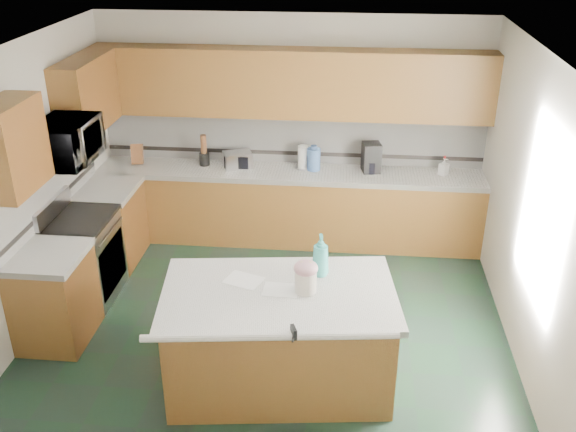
# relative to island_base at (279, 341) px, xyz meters

# --- Properties ---
(floor) EXTENTS (4.60, 4.60, 0.00)m
(floor) POSITION_rel_island_base_xyz_m (-0.18, 0.67, -0.43)
(floor) COLOR black
(floor) RESTS_ON ground
(ceiling) EXTENTS (4.60, 4.60, 0.00)m
(ceiling) POSITION_rel_island_base_xyz_m (-0.18, 0.67, 2.27)
(ceiling) COLOR white
(ceiling) RESTS_ON ground
(wall_back) EXTENTS (4.60, 0.04, 2.70)m
(wall_back) POSITION_rel_island_base_xyz_m (-0.18, 2.99, 0.92)
(wall_back) COLOR silver
(wall_back) RESTS_ON ground
(wall_front) EXTENTS (4.60, 0.04, 2.70)m
(wall_front) POSITION_rel_island_base_xyz_m (-0.18, -1.65, 0.92)
(wall_front) COLOR silver
(wall_front) RESTS_ON ground
(wall_left) EXTENTS (0.04, 4.60, 2.70)m
(wall_left) POSITION_rel_island_base_xyz_m (-2.50, 0.67, 0.92)
(wall_left) COLOR silver
(wall_left) RESTS_ON ground
(wall_right) EXTENTS (0.04, 4.60, 2.70)m
(wall_right) POSITION_rel_island_base_xyz_m (2.14, 0.67, 0.92)
(wall_right) COLOR silver
(wall_right) RESTS_ON ground
(back_base_cab) EXTENTS (4.60, 0.60, 0.86)m
(back_base_cab) POSITION_rel_island_base_xyz_m (-0.18, 2.67, 0.00)
(back_base_cab) COLOR #3B1F0B
(back_base_cab) RESTS_ON ground
(back_countertop) EXTENTS (4.60, 0.64, 0.06)m
(back_countertop) POSITION_rel_island_base_xyz_m (-0.18, 2.67, 0.46)
(back_countertop) COLOR white
(back_countertop) RESTS_ON back_base_cab
(back_upper_cab) EXTENTS (4.60, 0.33, 0.78)m
(back_upper_cab) POSITION_rel_island_base_xyz_m (-0.18, 2.80, 1.51)
(back_upper_cab) COLOR #3B1F0B
(back_upper_cab) RESTS_ON wall_back
(back_backsplash) EXTENTS (4.60, 0.02, 0.63)m
(back_backsplash) POSITION_rel_island_base_xyz_m (-0.18, 2.95, 0.81)
(back_backsplash) COLOR silver
(back_backsplash) RESTS_ON back_countertop
(back_accent_band) EXTENTS (4.60, 0.01, 0.05)m
(back_accent_band) POSITION_rel_island_base_xyz_m (-0.18, 2.95, 0.61)
(back_accent_band) COLOR black
(back_accent_band) RESTS_ON back_countertop
(left_base_cab_rear) EXTENTS (0.60, 0.82, 0.86)m
(left_base_cab_rear) POSITION_rel_island_base_xyz_m (-2.18, 1.96, 0.00)
(left_base_cab_rear) COLOR #3B1F0B
(left_base_cab_rear) RESTS_ON ground
(left_counter_rear) EXTENTS (0.64, 0.82, 0.06)m
(left_counter_rear) POSITION_rel_island_base_xyz_m (-2.18, 1.96, 0.46)
(left_counter_rear) COLOR white
(left_counter_rear) RESTS_ON left_base_cab_rear
(left_base_cab_front) EXTENTS (0.60, 0.72, 0.86)m
(left_base_cab_front) POSITION_rel_island_base_xyz_m (-2.18, 0.43, 0.00)
(left_base_cab_front) COLOR #3B1F0B
(left_base_cab_front) RESTS_ON ground
(left_counter_front) EXTENTS (0.64, 0.72, 0.06)m
(left_counter_front) POSITION_rel_island_base_xyz_m (-2.18, 0.43, 0.46)
(left_counter_front) COLOR white
(left_counter_front) RESTS_ON left_base_cab_front
(left_backsplash) EXTENTS (0.02, 2.30, 0.63)m
(left_backsplash) POSITION_rel_island_base_xyz_m (-2.46, 1.22, 0.81)
(left_backsplash) COLOR silver
(left_backsplash) RESTS_ON wall_left
(left_accent_band) EXTENTS (0.01, 2.30, 0.05)m
(left_accent_band) POSITION_rel_island_base_xyz_m (-2.46, 1.22, 0.61)
(left_accent_band) COLOR black
(left_accent_band) RESTS_ON wall_left
(left_upper_cab_rear) EXTENTS (0.33, 1.09, 0.78)m
(left_upper_cab_rear) POSITION_rel_island_base_xyz_m (-2.31, 2.09, 1.51)
(left_upper_cab_rear) COLOR #3B1F0B
(left_upper_cab_rear) RESTS_ON wall_left
(left_upper_cab_front) EXTENTS (0.33, 0.72, 0.78)m
(left_upper_cab_front) POSITION_rel_island_base_xyz_m (-2.31, 0.43, 1.51)
(left_upper_cab_front) COLOR #3B1F0B
(left_upper_cab_front) RESTS_ON wall_left
(range_body) EXTENTS (0.60, 0.76, 0.88)m
(range_body) POSITION_rel_island_base_xyz_m (-2.18, 1.17, 0.01)
(range_body) COLOR #B7B7BC
(range_body) RESTS_ON ground
(range_oven_door) EXTENTS (0.02, 0.68, 0.55)m
(range_oven_door) POSITION_rel_island_base_xyz_m (-1.89, 1.17, -0.03)
(range_oven_door) COLOR black
(range_oven_door) RESTS_ON range_body
(range_cooktop) EXTENTS (0.62, 0.78, 0.04)m
(range_cooktop) POSITION_rel_island_base_xyz_m (-2.18, 1.17, 0.47)
(range_cooktop) COLOR black
(range_cooktop) RESTS_ON range_body
(range_handle) EXTENTS (0.02, 0.66, 0.02)m
(range_handle) POSITION_rel_island_base_xyz_m (-1.86, 1.17, 0.35)
(range_handle) COLOR #B7B7BC
(range_handle) RESTS_ON range_body
(range_backguard) EXTENTS (0.06, 0.76, 0.18)m
(range_backguard) POSITION_rel_island_base_xyz_m (-2.44, 1.17, 0.59)
(range_backguard) COLOR #B7B7BC
(range_backguard) RESTS_ON range_body
(microwave) EXTENTS (0.50, 0.73, 0.41)m
(microwave) POSITION_rel_island_base_xyz_m (-2.18, 1.17, 1.30)
(microwave) COLOR #B7B7BC
(microwave) RESTS_ON wall_left
(island_base) EXTENTS (1.94, 1.26, 0.86)m
(island_base) POSITION_rel_island_base_xyz_m (0.00, 0.00, 0.00)
(island_base) COLOR #3B1F0B
(island_base) RESTS_ON ground
(island_top) EXTENTS (2.05, 1.37, 0.06)m
(island_top) POSITION_rel_island_base_xyz_m (0.00, 0.00, 0.46)
(island_top) COLOR white
(island_top) RESTS_ON island_base
(island_bullnose) EXTENTS (1.92, 0.29, 0.06)m
(island_bullnose) POSITION_rel_island_base_xyz_m (0.00, -0.57, 0.46)
(island_bullnose) COLOR white
(island_bullnose) RESTS_ON island_base
(treat_jar) EXTENTS (0.20, 0.20, 0.19)m
(treat_jar) POSITION_rel_island_base_xyz_m (0.22, 0.03, 0.58)
(treat_jar) COLOR silver
(treat_jar) RESTS_ON island_top
(treat_jar_lid) EXTENTS (0.20, 0.20, 0.12)m
(treat_jar_lid) POSITION_rel_island_base_xyz_m (0.22, 0.03, 0.71)
(treat_jar_lid) COLOR #C68E9C
(treat_jar_lid) RESTS_ON treat_jar
(treat_jar_knob) EXTENTS (0.06, 0.02, 0.02)m
(treat_jar_knob) POSITION_rel_island_base_xyz_m (0.22, 0.03, 0.75)
(treat_jar_knob) COLOR tan
(treat_jar_knob) RESTS_ON treat_jar_lid
(treat_jar_knob_end_l) EXTENTS (0.03, 0.03, 0.03)m
(treat_jar_knob_end_l) POSITION_rel_island_base_xyz_m (0.18, 0.03, 0.75)
(treat_jar_knob_end_l) COLOR tan
(treat_jar_knob_end_l) RESTS_ON treat_jar_lid
(treat_jar_knob_end_r) EXTENTS (0.03, 0.03, 0.03)m
(treat_jar_knob_end_r) POSITION_rel_island_base_xyz_m (0.25, 0.03, 0.75)
(treat_jar_knob_end_r) COLOR tan
(treat_jar_knob_end_r) RESTS_ON treat_jar_lid
(soap_bottle_island) EXTENTS (0.17, 0.17, 0.38)m
(soap_bottle_island) POSITION_rel_island_base_xyz_m (0.32, 0.31, 0.68)
(soap_bottle_island) COLOR teal
(soap_bottle_island) RESTS_ON island_top
(paper_sheet_a) EXTENTS (0.30, 0.23, 0.00)m
(paper_sheet_a) POSITION_rel_island_base_xyz_m (0.01, 0.03, 0.49)
(paper_sheet_a) COLOR white
(paper_sheet_a) RESTS_ON island_top
(paper_sheet_b) EXTENTS (0.36, 0.32, 0.00)m
(paper_sheet_b) POSITION_rel_island_base_xyz_m (-0.32, 0.15, 0.49)
(paper_sheet_b) COLOR white
(paper_sheet_b) RESTS_ON island_top
(clamp_body) EXTENTS (0.06, 0.10, 0.09)m
(clamp_body) POSITION_rel_island_base_xyz_m (0.17, -0.55, 0.50)
(clamp_body) COLOR black
(clamp_body) RESTS_ON island_top
(clamp_handle) EXTENTS (0.02, 0.07, 0.02)m
(clamp_handle) POSITION_rel_island_base_xyz_m (0.17, -0.61, 0.48)
(clamp_handle) COLOR black
(clamp_handle) RESTS_ON island_top
(knife_block) EXTENTS (0.16, 0.20, 0.27)m
(knife_block) POSITION_rel_island_base_xyz_m (-2.04, 2.72, 0.61)
(knife_block) COLOR #472814
(knife_block) RESTS_ON back_countertop
(utensil_crock) EXTENTS (0.12, 0.12, 0.16)m
(utensil_crock) POSITION_rel_island_base_xyz_m (-1.22, 2.75, 0.57)
(utensil_crock) COLOR black
(utensil_crock) RESTS_ON back_countertop
(utensil_bundle) EXTENTS (0.07, 0.07, 0.23)m
(utensil_bundle) POSITION_rel_island_base_xyz_m (-1.22, 2.75, 0.76)
(utensil_bundle) COLOR #472814
(utensil_bundle) RESTS_ON utensil_crock
(toaster_oven) EXTENTS (0.39, 0.33, 0.19)m
(toaster_oven) POSITION_rel_island_base_xyz_m (-0.81, 2.72, 0.58)
(toaster_oven) COLOR #B7B7BC
(toaster_oven) RESTS_ON back_countertop
(toaster_oven_door) EXTENTS (0.29, 0.01, 0.15)m
(toaster_oven_door) POSITION_rel_island_base_xyz_m (-0.81, 2.61, 0.58)
(toaster_oven_door) COLOR black
(toaster_oven_door) RESTS_ON toaster_oven
(paper_towel) EXTENTS (0.12, 0.12, 0.28)m
(paper_towel) POSITION_rel_island_base_xyz_m (-0.02, 2.77, 0.63)
(paper_towel) COLOR white
(paper_towel) RESTS_ON back_countertop
(paper_towel_base) EXTENTS (0.19, 0.19, 0.01)m
(paper_towel_base) POSITION_rel_island_base_xyz_m (-0.02, 2.77, 0.50)
(paper_towel_base) COLOR #B7B7BC
(paper_towel_base) RESTS_ON back_countertop
(water_jug) EXTENTS (0.16, 0.16, 0.27)m
(water_jug) POSITION_rel_island_base_xyz_m (0.11, 2.73, 0.62)
(water_jug) COLOR #4469A7
(water_jug) RESTS_ON back_countertop
(water_jug_neck) EXTENTS (0.08, 0.08, 0.04)m
(water_jug_neck) POSITION_rel_island_base_xyz_m (0.11, 2.73, 0.77)
(water_jug_neck) COLOR #4469A7
(water_jug_neck) RESTS_ON water_jug
(coffee_maker) EXTENTS (0.24, 0.26, 0.35)m
(coffee_maker) POSITION_rel_island_base_xyz_m (0.79, 2.75, 0.66)
(coffee_maker) COLOR black
(coffee_maker) RESTS_ON back_countertop
(coffee_carafe) EXTENTS (0.14, 0.14, 0.14)m
(coffee_carafe) POSITION_rel_island_base_xyz_m (0.79, 2.69, 0.56)
(coffee_carafe) COLOR black
(coffee_carafe) RESTS_ON back_countertop
(soap_bottle_back) EXTENTS (0.13, 0.13, 0.20)m
(soap_bottle_back) POSITION_rel_island_base_xyz_m (1.63, 2.72, 0.59)
(soap_bottle_back) COLOR white
(soap_bottle_back) RESTS_ON back_countertop
(soap_back_cap) EXTENTS (0.02, 0.02, 0.03)m
(soap_back_cap) POSITION_rel_island_base_xyz_m (1.63, 2.72, 0.71)
(soap_back_cap) COLOR red
(soap_back_cap) RESTS_ON soap_bottle_back
(window_light_proxy) EXTENTS (0.02, 1.40, 1.10)m
(window_light_proxy) POSITION_rel_island_base_xyz_m (2.11, 0.47, 1.07)
(window_light_proxy) COLOR white
(window_light_proxy) RESTS_ON wall_right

